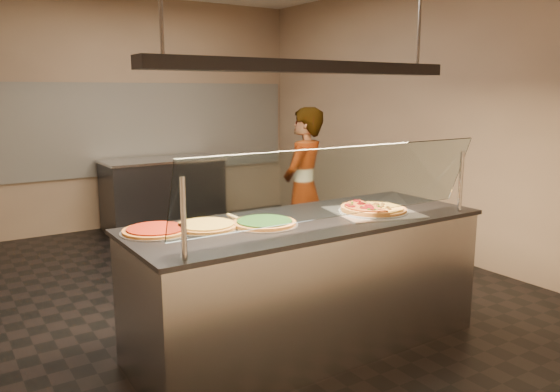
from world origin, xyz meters
TOP-DOWN VIEW (x-y plane):
  - ground at (0.00, 0.00)m, footprint 5.00×6.00m
  - wall_back at (0.00, 3.01)m, footprint 5.00×0.02m
  - wall_right at (2.51, 0.00)m, footprint 0.02×6.00m
  - tile_band at (0.00, 2.98)m, footprint 4.90×0.02m
  - serving_counter at (-0.02, -1.24)m, footprint 2.49×0.94m
  - sneeze_guard at (-0.02, -1.58)m, footprint 2.25×0.18m
  - perforated_tray at (0.51, -1.32)m, footprint 0.69×0.69m
  - half_pizza_pepperoni at (0.39, -1.32)m, footprint 0.34×0.52m
  - half_pizza_sausage at (0.62, -1.32)m, footprint 0.34×0.52m
  - pizza_spinach at (-0.36, -1.22)m, footprint 0.45×0.45m
  - pizza_cheese at (-0.71, -1.07)m, footprint 0.44×0.44m
  - pizza_tomato at (-1.02, -1.01)m, footprint 0.44×0.44m
  - pizza_spatula at (-0.44, -1.05)m, footprint 0.17×0.23m
  - prep_table at (0.38, 2.55)m, footprint 1.52×0.74m
  - worker at (0.99, 0.23)m, footprint 0.71×0.64m
  - heat_lamp_housing at (-0.02, -1.24)m, footprint 2.30×0.18m

SIDE VIEW (x-z plane):
  - ground at x=0.00m, z-range -0.02..0.00m
  - serving_counter at x=-0.02m, z-range 0.00..0.93m
  - prep_table at x=0.38m, z-range 0.00..0.93m
  - worker at x=0.99m, z-range 0.00..1.64m
  - perforated_tray at x=0.51m, z-range 0.93..0.94m
  - pizza_cheese at x=-0.71m, z-range 0.93..0.96m
  - pizza_tomato at x=-1.02m, z-range 0.93..0.96m
  - pizza_spinach at x=-0.36m, z-range 0.93..0.96m
  - half_pizza_sausage at x=0.62m, z-range 0.94..0.98m
  - pizza_spatula at x=-0.44m, z-range 0.95..0.97m
  - half_pizza_pepperoni at x=0.39m, z-range 0.94..0.99m
  - sneeze_guard at x=-0.02m, z-range 0.96..1.49m
  - tile_band at x=0.00m, z-range 0.70..1.90m
  - wall_back at x=0.00m, z-range 0.00..3.00m
  - wall_right at x=2.51m, z-range 0.00..3.00m
  - heat_lamp_housing at x=-0.02m, z-range 1.91..1.99m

